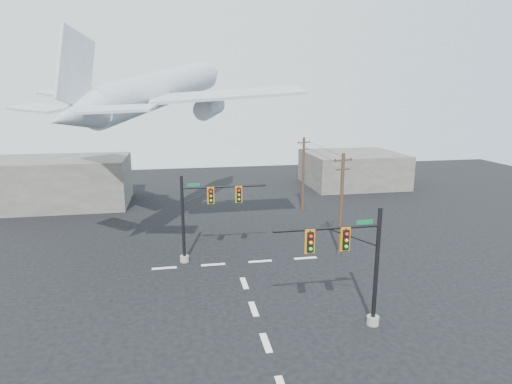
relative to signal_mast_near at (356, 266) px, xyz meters
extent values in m
plane|color=black|center=(-5.55, -0.72, -3.99)|extent=(120.00, 120.00, 0.00)
cube|color=white|center=(-5.55, -0.72, -3.98)|extent=(0.40, 2.00, 0.01)
cube|color=white|center=(-5.55, 3.28, -3.98)|extent=(0.40, 2.00, 0.01)
cube|color=white|center=(-5.55, 7.28, -3.98)|extent=(0.40, 2.00, 0.01)
cube|color=white|center=(-11.55, 11.28, -3.98)|extent=(2.00, 0.40, 0.01)
cube|color=white|center=(-7.55, 11.28, -3.98)|extent=(2.00, 0.40, 0.01)
cube|color=white|center=(-3.55, 11.28, -3.98)|extent=(2.00, 0.40, 0.01)
cube|color=white|center=(0.45, 11.28, -3.98)|extent=(2.00, 0.40, 0.01)
cylinder|color=gray|center=(1.37, 0.05, -3.72)|extent=(0.75, 0.75, 0.53)
cylinder|color=black|center=(1.37, 0.05, -0.25)|extent=(0.26, 0.26, 7.48)
cylinder|color=black|center=(-1.83, 0.05, 2.42)|extent=(6.39, 0.17, 0.17)
cylinder|color=black|center=(-0.23, 0.05, 1.78)|extent=(3.44, 0.09, 0.09)
cube|color=black|center=(-0.76, -0.11, 1.75)|extent=(0.36, 0.32, 1.18)
cube|color=#C1740B|center=(-0.76, -0.09, 1.75)|extent=(0.59, 0.04, 1.44)
sphere|color=red|center=(-0.76, -0.29, 2.12)|extent=(0.21, 0.21, 0.21)
sphere|color=orange|center=(-0.76, -0.29, 1.75)|extent=(0.21, 0.21, 0.21)
sphere|color=#0CC931|center=(-0.76, -0.29, 1.37)|extent=(0.21, 0.21, 0.21)
cube|color=black|center=(-2.89, -0.11, 1.75)|extent=(0.36, 0.32, 1.18)
cube|color=#C1740B|center=(-2.89, -0.09, 1.75)|extent=(0.59, 0.04, 1.44)
sphere|color=red|center=(-2.89, -0.29, 2.12)|extent=(0.21, 0.21, 0.21)
sphere|color=orange|center=(-2.89, -0.29, 1.75)|extent=(0.21, 0.21, 0.21)
sphere|color=#0CC931|center=(-2.89, -0.29, 1.37)|extent=(0.21, 0.21, 0.21)
cube|color=#0C592F|center=(0.41, -0.01, 2.69)|extent=(1.01, 0.04, 0.28)
cylinder|color=gray|center=(-9.87, 12.37, -3.72)|extent=(0.74, 0.74, 0.53)
cylinder|color=black|center=(-9.87, 12.37, -0.27)|extent=(0.26, 0.26, 7.44)
cylinder|color=black|center=(-6.37, 12.37, 2.39)|extent=(7.01, 0.17, 0.17)
cylinder|color=black|center=(-8.12, 12.37, 1.75)|extent=(3.73, 0.09, 0.09)
cube|color=black|center=(-7.54, 12.21, 1.72)|extent=(0.36, 0.32, 1.17)
cube|color=#C1740B|center=(-7.54, 12.23, 1.72)|extent=(0.58, 0.04, 1.44)
sphere|color=red|center=(-7.54, 12.03, 2.09)|extent=(0.21, 0.21, 0.21)
sphere|color=orange|center=(-7.54, 12.03, 1.72)|extent=(0.21, 0.21, 0.21)
sphere|color=#0CC931|center=(-7.54, 12.03, 1.35)|extent=(0.21, 0.21, 0.21)
cube|color=black|center=(-5.20, 12.21, 1.72)|extent=(0.36, 0.32, 1.17)
cube|color=#C1740B|center=(-5.20, 12.23, 1.72)|extent=(0.58, 0.04, 1.44)
sphere|color=red|center=(-5.20, 12.03, 2.09)|extent=(0.21, 0.21, 0.21)
sphere|color=orange|center=(-5.20, 12.03, 1.72)|extent=(0.21, 0.21, 0.21)
sphere|color=#0CC931|center=(-5.20, 12.03, 1.35)|extent=(0.21, 0.21, 0.21)
cube|color=#0C592F|center=(-8.92, 12.30, 2.66)|extent=(1.01, 0.04, 0.28)
cylinder|color=#412D1C|center=(3.81, 12.02, 0.49)|extent=(0.30, 0.30, 8.97)
cube|color=#412D1C|center=(3.81, 12.02, 4.38)|extent=(1.77, 0.52, 0.12)
cube|color=#412D1C|center=(3.81, 12.02, 3.58)|extent=(1.39, 0.43, 0.12)
cylinder|color=black|center=(3.03, 11.84, 4.48)|extent=(0.10, 0.10, 0.12)
cylinder|color=black|center=(3.81, 12.02, 4.48)|extent=(0.10, 0.10, 0.12)
cylinder|color=black|center=(4.59, 12.20, 4.48)|extent=(0.10, 0.10, 0.12)
cylinder|color=#412D1C|center=(4.61, 26.31, 0.45)|extent=(0.30, 0.30, 8.88)
cube|color=#412D1C|center=(4.61, 26.31, 4.29)|extent=(1.71, 0.77, 0.12)
cube|color=#412D1C|center=(4.61, 26.31, 3.49)|extent=(1.34, 0.63, 0.12)
cylinder|color=black|center=(3.87, 26.01, 4.39)|extent=(0.10, 0.10, 0.12)
cylinder|color=black|center=(4.61, 26.31, 4.39)|extent=(0.10, 0.10, 0.12)
cylinder|color=black|center=(5.35, 26.60, 4.39)|extent=(0.10, 0.10, 0.12)
cylinder|color=black|center=(3.41, 19.16, 4.28)|extent=(0.83, 14.28, 0.03)
cylinder|color=black|center=(5.01, 19.16, 4.28)|extent=(0.83, 14.28, 0.03)
cylinder|color=silver|center=(-11.39, 20.33, 10.37)|extent=(12.34, 19.71, 6.34)
cone|color=silver|center=(-5.73, 31.20, 12.31)|extent=(5.15, 5.88, 3.88)
cone|color=silver|center=(-17.04, 9.46, 8.44)|extent=(4.84, 5.69, 3.57)
cube|color=silver|center=(-18.39, 22.46, 9.86)|extent=(11.55, 13.13, 0.95)
cube|color=silver|center=(-5.62, 15.81, 9.86)|extent=(13.27, 5.08, 0.95)
cylinder|color=silver|center=(-15.99, 22.38, 8.70)|extent=(3.21, 3.91, 2.29)
cylinder|color=silver|center=(-7.06, 17.73, 8.70)|extent=(3.21, 3.91, 2.29)
cube|color=silver|center=(-16.74, 10.03, 11.60)|extent=(2.29, 4.10, 5.73)
cube|color=silver|center=(-19.67, 11.39, 8.93)|extent=(5.21, 5.03, 0.52)
cube|color=silver|center=(-13.96, 8.41, 8.93)|extent=(5.39, 3.25, 0.52)
cube|color=slate|center=(-25.55, 34.28, -0.99)|extent=(18.00, 10.00, 6.00)
cube|color=slate|center=(16.45, 39.28, -1.49)|extent=(14.00, 12.00, 5.00)
camera|label=1|loc=(-10.08, -22.15, 9.98)|focal=30.00mm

